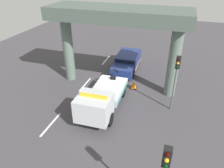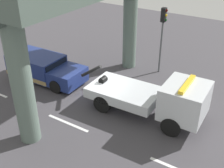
{
  "view_description": "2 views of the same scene",
  "coord_description": "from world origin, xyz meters",
  "px_view_note": "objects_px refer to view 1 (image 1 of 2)",
  "views": [
    {
      "loc": [
        15.73,
        4.76,
        9.99
      ],
      "look_at": [
        1.45,
        0.21,
        1.39
      ],
      "focal_mm": 33.84,
      "sensor_mm": 36.0,
      "label": 1
    },
    {
      "loc": [
        8.22,
        -11.64,
        8.87
      ],
      "look_at": [
        0.76,
        0.13,
        1.09
      ],
      "focal_mm": 45.34,
      "sensor_mm": 36.0,
      "label": 2
    }
  ],
  "objects_px": {
    "tow_truck_white": "(101,100)",
    "traffic_cone_orange": "(134,85)",
    "towed_van_green": "(127,62)",
    "traffic_light_near": "(176,72)"
  },
  "relations": [
    {
      "from": "tow_truck_white",
      "to": "towed_van_green",
      "type": "height_order",
      "value": "tow_truck_white"
    },
    {
      "from": "traffic_cone_orange",
      "to": "traffic_light_near",
      "type": "bearing_deg",
      "value": 56.87
    },
    {
      "from": "tow_truck_white",
      "to": "towed_van_green",
      "type": "relative_size",
      "value": 1.39
    },
    {
      "from": "tow_truck_white",
      "to": "traffic_cone_orange",
      "type": "height_order",
      "value": "tow_truck_white"
    },
    {
      "from": "towed_van_green",
      "to": "traffic_light_near",
      "type": "distance_m",
      "value": 8.22
    },
    {
      "from": "tow_truck_white",
      "to": "towed_van_green",
      "type": "xyz_separation_m",
      "value": [
        -8.07,
        -0.02,
        -0.42
      ]
    },
    {
      "from": "tow_truck_white",
      "to": "towed_van_green",
      "type": "bearing_deg",
      "value": -179.84
    },
    {
      "from": "towed_van_green",
      "to": "traffic_light_near",
      "type": "bearing_deg",
      "value": 40.16
    },
    {
      "from": "tow_truck_white",
      "to": "traffic_light_near",
      "type": "distance_m",
      "value": 5.81
    },
    {
      "from": "towed_van_green",
      "to": "traffic_light_near",
      "type": "height_order",
      "value": "traffic_light_near"
    }
  ]
}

